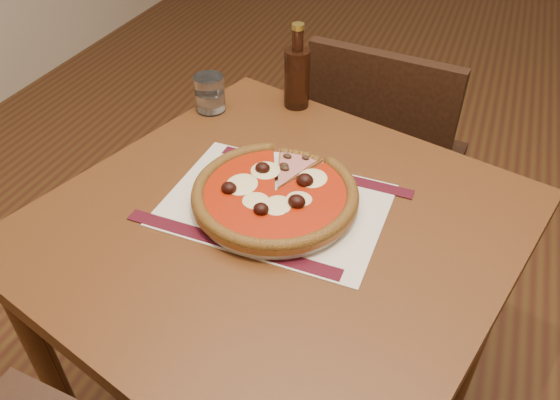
% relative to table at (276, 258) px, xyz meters
% --- Properties ---
extents(table, '(0.98, 0.98, 0.75)m').
position_rel_table_xyz_m(table, '(0.00, 0.00, 0.00)').
color(table, brown).
rests_on(table, ground).
extents(chair_far, '(0.44, 0.44, 0.84)m').
position_rel_table_xyz_m(chair_far, '(0.08, 0.65, -0.17)').
color(chair_far, black).
rests_on(chair_far, ground).
extents(placemat, '(0.41, 0.29, 0.00)m').
position_rel_table_xyz_m(placemat, '(-0.02, 0.04, 0.10)').
color(placemat, beige).
rests_on(placemat, table).
extents(plate, '(0.29, 0.29, 0.02)m').
position_rel_table_xyz_m(plate, '(-0.02, 0.04, 0.11)').
color(plate, white).
rests_on(plate, placemat).
extents(pizza, '(0.31, 0.31, 0.04)m').
position_rel_table_xyz_m(pizza, '(-0.02, 0.04, 0.13)').
color(pizza, '#A45B27').
rests_on(pizza, plate).
extents(ham_slice, '(0.09, 0.13, 0.02)m').
position_rel_table_xyz_m(ham_slice, '(-0.01, 0.11, 0.13)').
color(ham_slice, '#A45B27').
rests_on(ham_slice, plate).
extents(water_glass, '(0.08, 0.08, 0.08)m').
position_rel_table_xyz_m(water_glass, '(-0.29, 0.31, 0.14)').
color(water_glass, white).
rests_on(water_glass, table).
extents(bottle, '(0.06, 0.06, 0.20)m').
position_rel_table_xyz_m(bottle, '(-0.11, 0.40, 0.18)').
color(bottle, '#35190D').
rests_on(bottle, table).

